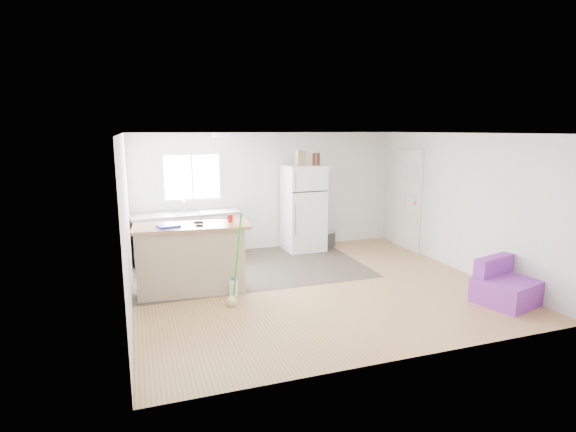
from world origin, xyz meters
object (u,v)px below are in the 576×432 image
at_px(kitchen_cabinets, 187,236).
at_px(red_cup, 230,218).
at_px(refrigerator, 303,208).
at_px(blue_tray, 169,226).
at_px(bottle_left, 314,159).
at_px(peninsula, 191,259).
at_px(purple_seat, 504,287).
at_px(bottle_right, 318,159).
at_px(cardboard_box, 301,158).
at_px(cleaner_jug, 233,287).
at_px(mop, 233,289).
at_px(cooler, 323,238).

relative_size(kitchen_cabinets, red_cup, 17.25).
bearing_deg(refrigerator, blue_tray, -148.47).
bearing_deg(bottle_left, peninsula, -147.82).
bearing_deg(kitchen_cabinets, red_cup, -79.95).
relative_size(purple_seat, bottle_left, 3.69).
relative_size(kitchen_cabinets, bottle_right, 8.28).
distance_m(purple_seat, cardboard_box, 4.39).
height_order(cleaner_jug, mop, mop).
height_order(bottle_left, bottle_right, same).
bearing_deg(bottle_right, blue_tray, -149.85).
relative_size(refrigerator, cleaner_jug, 6.24).
height_order(cleaner_jug, cardboard_box, cardboard_box).
bearing_deg(refrigerator, purple_seat, -67.12).
bearing_deg(bottle_right, cooler, 36.00).
height_order(red_cup, bottle_left, bottle_left).
distance_m(mop, blue_tray, 1.32).
xyz_separation_m(refrigerator, mop, (-2.01, -2.49, -0.64)).
height_order(refrigerator, bottle_right, bottle_right).
relative_size(red_cup, bottle_left, 0.48).
relative_size(cooler, bottle_right, 2.19).
relative_size(kitchen_cabinets, cooler, 3.78).
height_order(cooler, bottle_right, bottle_right).
height_order(cardboard_box, bottle_right, cardboard_box).
distance_m(cooler, red_cup, 3.14).
distance_m(cardboard_box, bottle_right, 0.37).
xyz_separation_m(red_cup, bottle_left, (2.05, 1.64, 0.76)).
relative_size(red_cup, cardboard_box, 0.40).
bearing_deg(cooler, red_cup, -162.92).
distance_m(refrigerator, purple_seat, 4.09).
bearing_deg(mop, bottle_right, 34.77).
distance_m(kitchen_cabinets, red_cup, 2.00).
height_order(refrigerator, blue_tray, refrigerator).
bearing_deg(mop, cooler, 34.07).
distance_m(kitchen_cabinets, refrigerator, 2.40).
distance_m(purple_seat, red_cup, 4.15).
bearing_deg(cooler, cleaner_jug, -158.60).
bearing_deg(refrigerator, bottle_left, -35.12).
height_order(cleaner_jug, blue_tray, blue_tray).
relative_size(peninsula, red_cup, 14.72).
relative_size(blue_tray, bottle_left, 1.20).
bearing_deg(mop, cleaner_jug, 66.54).
bearing_deg(blue_tray, red_cup, 5.93).
bearing_deg(bottle_left, cleaner_jug, -136.55).
height_order(refrigerator, purple_seat, refrigerator).
bearing_deg(blue_tray, peninsula, 10.24).
xyz_separation_m(cardboard_box, bottle_right, (0.37, -0.03, -0.03)).
distance_m(purple_seat, bottle_right, 4.22).
height_order(purple_seat, bottle_right, bottle_right).
height_order(kitchen_cabinets, blue_tray, kitchen_cabinets).
relative_size(cooler, cleaner_jug, 1.96).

